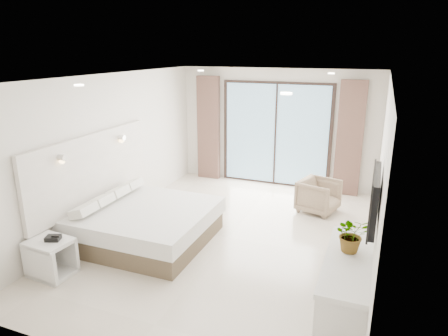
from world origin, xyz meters
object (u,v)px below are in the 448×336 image
at_px(bed, 145,224).
at_px(armchair, 319,194).
at_px(nightstand, 51,258).
at_px(console_desk, 347,274).

relative_size(bed, armchair, 2.89).
relative_size(bed, nightstand, 3.34).
bearing_deg(armchair, console_desk, -150.40).
distance_m(bed, armchair, 3.42).
height_order(bed, nightstand, bed).
bearing_deg(armchair, nightstand, 155.07).
height_order(console_desk, armchair, console_desk).
height_order(nightstand, console_desk, console_desk).
bearing_deg(console_desk, bed, 165.85).
bearing_deg(console_desk, nightstand, -171.67).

